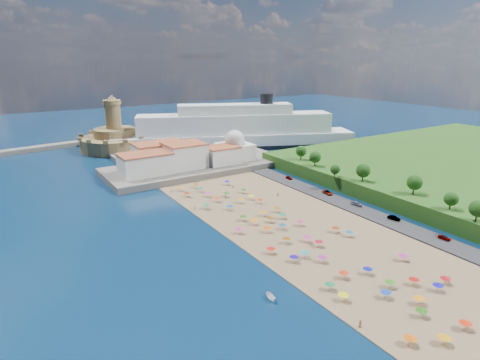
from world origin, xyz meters
TOP-DOWN VIEW (x-y plane):
  - ground at (0.00, 0.00)m, footprint 700.00×700.00m
  - terrace at (10.00, 73.00)m, footprint 90.00×36.00m
  - jetty at (-12.00, 108.00)m, footprint 18.00×70.00m
  - waterfront_buildings at (-3.05, 73.64)m, footprint 57.00×29.00m
  - domed_building at (30.00, 71.00)m, footprint 16.00×16.00m
  - fortress at (-12.00, 138.00)m, footprint 40.00×40.00m
  - cruise_ship at (52.20, 106.45)m, footprint 143.25×77.83m
  - beach_parasols at (-1.20, -10.97)m, footprint 30.64×114.84m
  - beachgoers at (1.36, 7.22)m, footprint 35.49×99.70m
  - moored_boats at (-29.12, -51.87)m, footprint 8.20×32.77m
  - parked_cars at (36.00, -1.52)m, footprint 2.95×77.60m
  - hillside_trees at (47.41, -6.98)m, footprint 13.74×110.39m

SIDE VIEW (x-z plane):
  - ground at x=0.00m, z-range 0.00..0.00m
  - moored_boats at x=-29.12m, z-range -0.02..1.49m
  - beachgoers at x=1.36m, z-range 0.19..2.06m
  - jetty at x=-12.00m, z-range 0.00..2.40m
  - parked_cars at x=36.00m, z-range 0.68..2.06m
  - terrace at x=10.00m, z-range 0.00..3.00m
  - beach_parasols at x=-1.20m, z-range 1.05..3.25m
  - fortress at x=-12.00m, z-range -9.52..22.88m
  - waterfront_buildings at x=-3.05m, z-range 2.38..13.38m
  - domed_building at x=30.00m, z-range 1.47..16.47m
  - cruise_ship at x=52.20m, z-range -6.53..25.49m
  - hillside_trees at x=47.41m, z-range 6.43..13.60m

